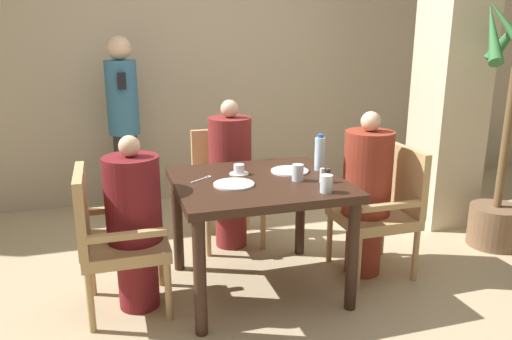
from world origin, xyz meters
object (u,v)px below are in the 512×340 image
(diner_in_left_chair, at_px, (135,222))
(potted_palm, at_px, (504,158))
(diner_in_right_chair, at_px, (366,193))
(glass_tall_near, at_px, (326,184))
(diner_in_far_chair, at_px, (230,173))
(standing_host, at_px, (124,122))
(chair_right_side, at_px, (383,205))
(chair_left_side, at_px, (111,235))
(water_bottle, at_px, (320,153))
(teacup_with_saucer, at_px, (239,170))
(plate_main_left, at_px, (290,171))
(plate_main_right, at_px, (234,184))
(chair_far_side, at_px, (226,182))
(glass_tall_mid, at_px, (298,173))

(diner_in_left_chair, distance_m, potted_palm, 2.71)
(diner_in_right_chair, bearing_deg, glass_tall_near, -142.81)
(potted_palm, relative_size, glass_tall_near, 18.57)
(glass_tall_near, bearing_deg, diner_in_left_chair, 161.66)
(diner_in_far_chair, bearing_deg, glass_tall_near, -74.40)
(diner_in_right_chair, xyz_separation_m, standing_host, (-1.47, 1.65, 0.28))
(chair_right_side, relative_size, standing_host, 0.55)
(chair_left_side, relative_size, glass_tall_near, 8.53)
(chair_right_side, xyz_separation_m, glass_tall_near, (-0.59, -0.35, 0.31))
(chair_left_side, relative_size, water_bottle, 3.62)
(chair_right_side, height_order, teacup_with_saucer, chair_right_side)
(diner_in_right_chair, xyz_separation_m, teacup_with_saucer, (-0.83, 0.15, 0.18))
(water_bottle, bearing_deg, plate_main_left, 176.79)
(diner_in_right_chair, bearing_deg, plate_main_right, -176.05)
(chair_far_side, distance_m, plate_main_left, 0.82)
(standing_host, distance_m, glass_tall_near, 2.24)
(potted_palm, xyz_separation_m, teacup_with_saucer, (-2.03, 0.05, 0.06))
(glass_tall_near, bearing_deg, standing_host, 116.84)
(diner_in_left_chair, distance_m, standing_host, 1.68)
(diner_in_far_chair, height_order, glass_tall_mid, diner_in_far_chair)
(chair_right_side, relative_size, glass_tall_mid, 8.53)
(chair_left_side, height_order, diner_in_left_chair, diner_in_left_chair)
(diner_in_right_chair, distance_m, water_bottle, 0.42)
(chair_right_side, xyz_separation_m, water_bottle, (-0.44, 0.10, 0.37))
(diner_in_far_chair, distance_m, glass_tall_mid, 0.85)
(diner_in_left_chair, height_order, potted_palm, potted_palm)
(plate_main_right, bearing_deg, teacup_with_saucer, 67.50)
(diner_in_far_chair, height_order, water_bottle, diner_in_far_chair)
(chair_left_side, xyz_separation_m, teacup_with_saucer, (0.81, 0.15, 0.28))
(chair_right_side, height_order, glass_tall_mid, chair_right_side)
(potted_palm, distance_m, plate_main_right, 2.13)
(chair_far_side, xyz_separation_m, glass_tall_mid, (0.23, -0.93, 0.31))
(plate_main_left, height_order, glass_tall_mid, glass_tall_mid)
(chair_far_side, bearing_deg, glass_tall_near, -76.11)
(plate_main_left, bearing_deg, chair_far_side, 108.67)
(teacup_with_saucer, xyz_separation_m, glass_tall_mid, (0.31, -0.24, 0.02))
(teacup_with_saucer, bearing_deg, standing_host, 112.96)
(chair_far_side, height_order, glass_tall_mid, chair_far_side)
(chair_far_side, xyz_separation_m, plate_main_right, (-0.17, -0.91, 0.26))
(chair_far_side, bearing_deg, teacup_with_saucer, -96.68)
(standing_host, relative_size, teacup_with_saucer, 12.87)
(teacup_with_saucer, bearing_deg, glass_tall_mid, -37.83)
(diner_in_left_chair, bearing_deg, diner_in_far_chair, 43.29)
(diner_in_far_chair, relative_size, glass_tall_mid, 11.15)
(diner_in_right_chair, bearing_deg, chair_right_side, 0.00)
(standing_host, bearing_deg, diner_in_right_chair, -48.35)
(plate_main_left, xyz_separation_m, glass_tall_mid, (-0.02, -0.20, 0.04))
(plate_main_left, bearing_deg, diner_in_right_chair, -12.52)
(glass_tall_near, height_order, glass_tall_mid, same)
(diner_in_left_chair, distance_m, chair_right_side, 1.65)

